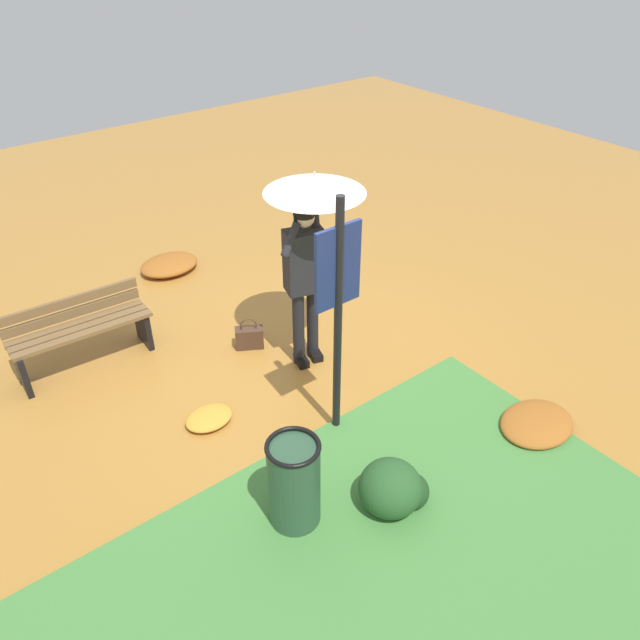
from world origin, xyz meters
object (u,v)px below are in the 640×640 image
Objects in this scene: park_bench at (80,331)px; trash_bin at (294,484)px; person_with_umbrella at (310,223)px; handbag at (249,337)px; info_sign_post at (338,295)px.

park_bench is 1.68× the size of trash_bin.
park_bench is at bearing 145.53° from person_with_umbrella.
park_bench reaches higher than handbag.
info_sign_post is (-0.49, -1.02, -0.11)m from person_with_umbrella.
info_sign_post is at bearing -58.25° from park_bench.
info_sign_post is at bearing -115.77° from person_with_umbrella.
info_sign_post reaches higher than trash_bin.
handbag is at bearing 88.13° from info_sign_post.
handbag is at bearing 66.11° from trash_bin.
handbag is 0.26× the size of park_bench.
person_with_umbrella reaches higher than handbag.
person_with_umbrella is 0.89× the size of info_sign_post.
trash_bin is (-0.92, -0.63, -1.03)m from info_sign_post.
person_with_umbrella is 5.53× the size of handbag.
handbag is at bearing 129.67° from person_with_umbrella.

